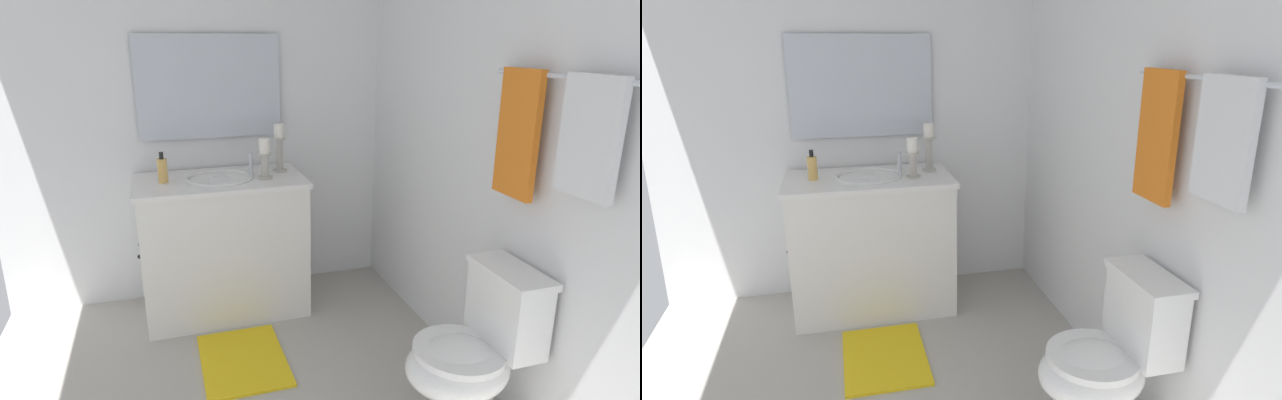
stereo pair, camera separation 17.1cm
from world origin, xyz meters
TOP-DOWN VIEW (x-y plane):
  - wall_back at (0.00, 1.23)m, footprint 2.75×0.04m
  - wall_left at (-1.37, 0.00)m, footprint 0.04×2.47m
  - vanity_cabinet at (-1.05, 0.08)m, footprint 0.58×1.01m
  - sink_basin at (-1.05, 0.08)m, footprint 0.40×0.40m
  - mirror at (-1.33, 0.08)m, footprint 0.02×0.89m
  - candle_holder_tall at (-1.12, 0.47)m, footprint 0.09×0.09m
  - candle_holder_short at (-0.97, 0.34)m, footprint 0.09×0.09m
  - soap_bottle at (-1.06, -0.24)m, footprint 0.06×0.06m
  - toilet at (0.37, 0.95)m, footprint 0.39×0.54m
  - towel_bar at (0.43, 1.17)m, footprint 0.74×0.02m
  - towel_near_vanity at (0.25, 1.16)m, footprint 0.23×0.03m
  - towel_center at (0.62, 1.16)m, footprint 0.25×0.03m
  - bath_mat at (-0.42, 0.08)m, footprint 0.60×0.44m

SIDE VIEW (x-z plane):
  - bath_mat at x=-0.42m, z-range 0.00..0.02m
  - toilet at x=0.37m, z-range -0.01..0.74m
  - vanity_cabinet at x=-1.05m, z-range 0.00..0.86m
  - sink_basin at x=-1.05m, z-range 0.70..0.95m
  - soap_bottle at x=-1.06m, z-range 0.85..1.03m
  - candle_holder_short at x=-0.97m, z-range 0.87..1.11m
  - candle_holder_tall at x=-1.12m, z-range 0.87..1.17m
  - wall_back at x=0.00m, z-range 0.00..2.45m
  - wall_left at x=-1.37m, z-range 0.00..2.45m
  - towel_near_vanity at x=0.25m, z-range 1.03..1.55m
  - towel_center at x=0.62m, z-range 1.13..1.55m
  - mirror at x=-1.33m, z-range 1.06..1.69m
  - towel_bar at x=0.43m, z-range 1.52..1.54m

